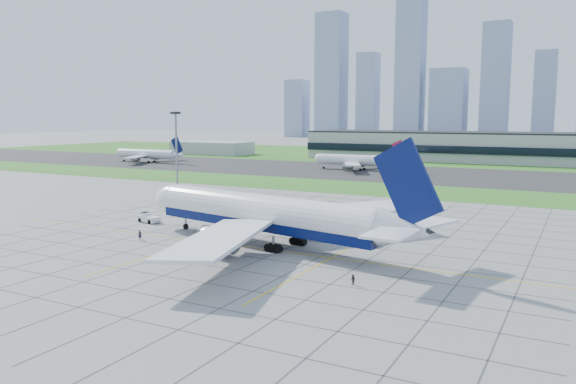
# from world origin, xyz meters

# --- Properties ---
(ground) EXTENTS (1400.00, 1400.00, 0.00)m
(ground) POSITION_xyz_m (0.00, 0.00, 0.00)
(ground) COLOR gray
(ground) RESTS_ON ground
(grass_median) EXTENTS (700.00, 35.00, 0.04)m
(grass_median) POSITION_xyz_m (0.00, 90.00, 0.02)
(grass_median) COLOR #33641C
(grass_median) RESTS_ON ground
(asphalt_taxiway) EXTENTS (700.00, 75.00, 0.04)m
(asphalt_taxiway) POSITION_xyz_m (0.00, 145.00, 0.03)
(asphalt_taxiway) COLOR #383838
(asphalt_taxiway) RESTS_ON ground
(grass_far) EXTENTS (700.00, 145.00, 0.04)m
(grass_far) POSITION_xyz_m (0.00, 255.00, 0.02)
(grass_far) COLOR #33641C
(grass_far) RESTS_ON ground
(apron_markings) EXTENTS (120.00, 130.00, 0.03)m
(apron_markings) POSITION_xyz_m (0.43, 11.09, 0.02)
(apron_markings) COLOR #474744
(apron_markings) RESTS_ON ground
(terminal) EXTENTS (260.00, 43.00, 15.80)m
(terminal) POSITION_xyz_m (40.00, 229.87, 7.89)
(terminal) COLOR #B7B7B2
(terminal) RESTS_ON ground
(service_block) EXTENTS (50.00, 25.00, 8.00)m
(service_block) POSITION_xyz_m (-160.00, 210.00, 4.00)
(service_block) COLOR #B7B7B2
(service_block) RESTS_ON ground
(light_mast) EXTENTS (2.50, 2.50, 25.60)m
(light_mast) POSITION_xyz_m (-70.00, 65.00, 16.18)
(light_mast) COLOR gray
(light_mast) RESTS_ON ground
(city_skyline) EXTENTS (523.00, 32.40, 160.00)m
(city_skyline) POSITION_xyz_m (-8.71, 520.00, 59.09)
(city_skyline) COLOR #919FBF
(city_skyline) RESTS_ON ground
(airliner) EXTENTS (65.32, 65.54, 20.77)m
(airliner) POSITION_xyz_m (3.00, 1.43, 5.68)
(airliner) COLOR white
(airliner) RESTS_ON ground
(pushback_tug) EXTENTS (7.95, 3.61, 2.18)m
(pushback_tug) POSITION_xyz_m (-31.93, 8.20, 0.97)
(pushback_tug) COLOR white
(pushback_tug) RESTS_ON ground
(crew_near) EXTENTS (0.79, 0.85, 1.95)m
(crew_near) POSITION_xyz_m (-20.66, -6.61, 0.97)
(crew_near) COLOR black
(crew_near) RESTS_ON ground
(crew_far) EXTENTS (0.94, 0.88, 1.55)m
(crew_far) POSITION_xyz_m (27.04, -14.88, 0.77)
(crew_far) COLOR black
(crew_far) RESTS_ON ground
(distant_jet_0) EXTENTS (42.49, 42.66, 14.08)m
(distant_jet_0) POSITION_xyz_m (-149.84, 138.41, 4.49)
(distant_jet_0) COLOR white
(distant_jet_0) RESTS_ON ground
(distant_jet_1) EXTENTS (41.99, 42.66, 14.08)m
(distant_jet_1) POSITION_xyz_m (-36.16, 149.72, 4.49)
(distant_jet_1) COLOR white
(distant_jet_1) RESTS_ON ground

